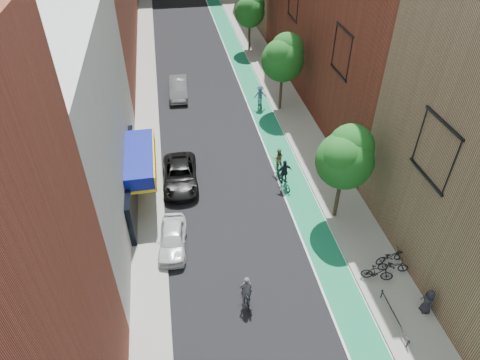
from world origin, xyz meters
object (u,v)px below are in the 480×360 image
cyclist_lane_mid (284,177)px  cyclist_lane_near (278,162)px  parked_car_silver (179,88)px  pedestrian (428,301)px  parked_car_white (172,239)px  parked_car_black (180,175)px  cyclist_lead (246,296)px  cyclist_lane_far (260,97)px

cyclist_lane_mid → cyclist_lane_near: bearing=-100.9°
cyclist_lane_near → cyclist_lane_mid: (-0.00, -1.73, -0.03)m
parked_car_silver → pedestrian: size_ratio=3.02×
cyclist_lane_mid → parked_car_white: bearing=17.8°
parked_car_white → cyclist_lane_mid: size_ratio=1.79×
parked_car_white → parked_car_black: bearing=87.7°
parked_car_silver → pedestrian: (10.60, -25.81, 0.15)m
parked_car_black → parked_car_silver: parked_car_silver is taller
parked_car_black → cyclist_lane_mid: (6.95, -1.63, 0.14)m
pedestrian → cyclist_lead: bearing=-104.3°
parked_car_silver → cyclist_lane_mid: (6.20, -14.82, 0.08)m
parked_car_white → cyclist_lane_near: cyclist_lane_near is taller
parked_car_silver → cyclist_lane_near: bearing=-61.3°
parked_car_white → cyclist_lead: 5.83m
cyclist_lane_near → pedestrian: cyclist_lane_near is taller
cyclist_lane_far → cyclist_lane_near: bearing=83.2°
parked_car_silver → cyclist_lane_near: size_ratio=2.35×
cyclist_lane_far → pedestrian: size_ratio=1.38×
parked_car_white → cyclist_lane_near: (7.80, 5.99, 0.21)m
parked_car_silver → cyclist_lane_mid: 16.06m
parked_car_white → pedestrian: pedestrian is taller
parked_car_black → cyclist_lane_mid: bearing=-11.1°
parked_car_silver → cyclist_lane_far: (6.95, -3.56, 0.24)m
cyclist_lane_mid → pedestrian: (4.40, -10.99, 0.08)m
cyclist_lane_near → cyclist_lane_far: 9.55m
cyclist_lane_near → parked_car_black: bearing=10.7°
cyclist_lane_mid → cyclist_lane_far: 11.28m
parked_car_white → cyclist_lane_mid: 8.89m
parked_car_white → cyclist_lane_near: bearing=43.5°
parked_car_silver → cyclist_lane_mid: cyclist_lane_mid is taller
parked_car_white → parked_car_silver: 19.14m
cyclist_lead → cyclist_lane_mid: 9.94m
parked_car_silver → cyclist_lane_far: 7.81m
parked_car_black → cyclist_lane_far: size_ratio=2.37×
cyclist_lane_near → pedestrian: (4.40, -12.72, 0.05)m
parked_car_silver → cyclist_lane_mid: size_ratio=2.13×
cyclist_lane_far → cyclist_lead: bearing=73.6°
parked_car_white → cyclist_lead: (3.47, -4.69, 0.02)m
parked_car_white → cyclist_lane_mid: cyclist_lane_mid is taller
parked_car_black → parked_car_silver: 13.20m
parked_car_silver → cyclist_lane_near: 14.48m
parked_car_black → pedestrian: (11.35, -12.63, 0.22)m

